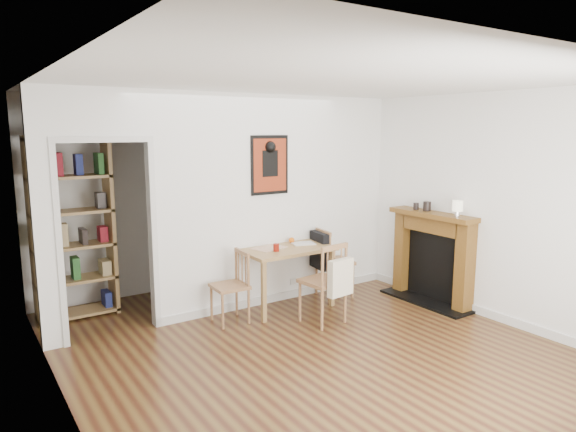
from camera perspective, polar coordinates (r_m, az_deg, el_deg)
ground at (r=5.39m, az=2.04°, el=-14.26°), size 5.20×5.20×0.00m
room_shell at (r=6.18m, az=-4.44°, el=1.37°), size 5.20×5.20×5.20m
dining_table at (r=6.29m, az=-0.24°, el=-4.31°), size 1.11×0.71×0.76m
chair_left at (r=5.91m, az=-6.51°, el=-7.85°), size 0.43×0.43×0.83m
chair_right at (r=6.78m, az=5.06°, el=-5.05°), size 0.57×0.52×0.91m
chair_front at (r=5.86m, az=3.98°, el=-7.31°), size 0.52×0.58×0.94m
bookshelf at (r=6.40m, az=-22.82°, el=-1.37°), size 0.89×0.36×2.12m
fireplace at (r=6.78m, az=15.80°, el=-4.10°), size 0.45×1.25×1.16m
red_glass at (r=6.07m, az=-1.32°, el=-3.51°), size 0.07×0.07×0.09m
orange_fruit at (r=6.50m, az=0.40°, el=-2.71°), size 0.07×0.07×0.07m
placemat at (r=6.24m, az=-2.11°, el=-3.55°), size 0.45×0.38×0.00m
notebook at (r=6.45m, az=1.70°, el=-3.07°), size 0.31×0.26×0.01m
mantel_lamp at (r=6.34m, az=18.32°, el=0.97°), size 0.12×0.12×0.19m
ceramic_jar_a at (r=6.72m, az=15.19°, el=1.06°), size 0.10×0.10×0.12m
ceramic_jar_b at (r=6.79m, az=14.04°, el=1.06°), size 0.07×0.07×0.09m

